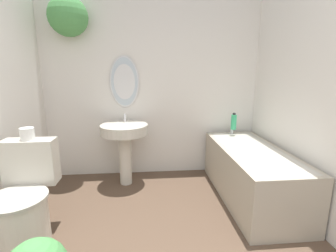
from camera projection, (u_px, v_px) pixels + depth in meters
wall_back at (139, 73)px, 3.05m from camera, size 2.83×0.44×2.40m
wall_right at (336, 91)px, 1.90m from camera, size 0.06×2.83×2.40m
toilet at (23, 206)px, 1.90m from camera, size 0.44×0.60×0.80m
pedestal_sink at (125, 138)px, 2.89m from camera, size 0.56×0.56×0.84m
bathtub at (251, 172)px, 2.62m from camera, size 0.63×1.49×0.63m
shampoo_bottle at (234, 122)px, 3.07m from camera, size 0.07×0.07×0.21m
toilet_paper_roll at (27, 134)px, 2.00m from camera, size 0.11×0.11×0.10m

